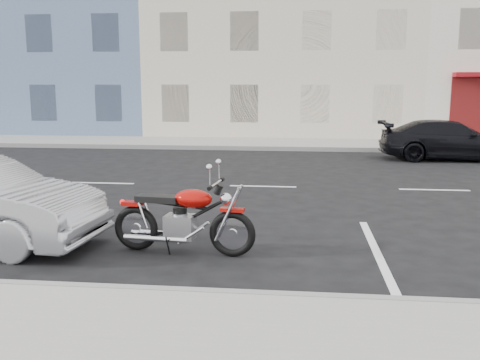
{
  "coord_description": "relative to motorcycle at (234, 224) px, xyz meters",
  "views": [
    {
      "loc": [
        -1.18,
        -12.61,
        2.44
      ],
      "look_at": [
        -2.16,
        -3.59,
        0.8
      ],
      "focal_mm": 40.0,
      "sensor_mm": 36.0,
      "label": 1
    }
  ],
  "objects": [
    {
      "name": "curb_far",
      "position": [
        -2.94,
        12.34,
        -0.41
      ],
      "size": [
        80.0,
        0.12,
        0.16
      ],
      "primitive_type": "cube",
      "color": "gray",
      "rests_on": "ground"
    },
    {
      "name": "motorcycle",
      "position": [
        0.0,
        0.0,
        0.0
      ],
      "size": [
        2.13,
        0.7,
        1.07
      ],
      "rotation": [
        0.0,
        0.0,
        -0.1
      ],
      "color": "black",
      "rests_on": "ground"
    },
    {
      "name": "bldg_blue",
      "position": [
        -11.94,
        21.64,
        6.01
      ],
      "size": [
        12.0,
        12.0,
        13.0
      ],
      "primitive_type": "cube",
      "color": "slate",
      "rests_on": "ground"
    },
    {
      "name": "sidewalk_far",
      "position": [
        -2.94,
        14.04,
        -0.41
      ],
      "size": [
        80.0,
        3.4,
        0.15
      ],
      "primitive_type": "cube",
      "color": "gray",
      "rests_on": "ground"
    },
    {
      "name": "bldg_cream",
      "position": [
        0.06,
        21.64,
        5.26
      ],
      "size": [
        12.0,
        12.0,
        11.5
      ],
      "primitive_type": "cube",
      "color": "beige",
      "rests_on": "ground"
    },
    {
      "name": "car_far",
      "position": [
        5.75,
        10.61,
        0.15
      ],
      "size": [
        4.42,
        1.82,
        1.28
      ],
      "primitive_type": "imported",
      "rotation": [
        0.0,
        0.0,
        1.58
      ],
      "color": "black",
      "rests_on": "ground"
    },
    {
      "name": "ground",
      "position": [
        2.06,
        5.34,
        -0.49
      ],
      "size": [
        120.0,
        120.0,
        0.0
      ],
      "primitive_type": "plane",
      "color": "black",
      "rests_on": "ground"
    }
  ]
}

